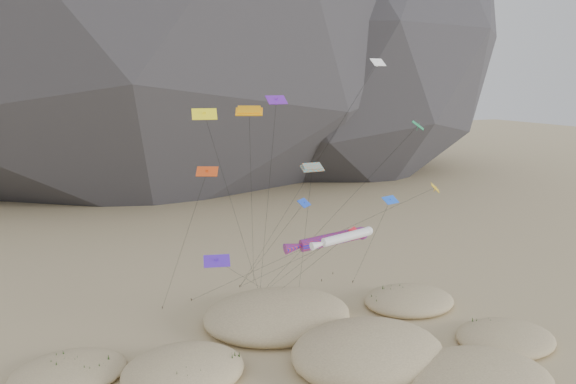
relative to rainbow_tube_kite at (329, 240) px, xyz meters
name	(u,v)px	position (x,y,z in m)	size (l,w,h in m)	color
dunes	(325,360)	(-3.06, -5.49, -9.59)	(50.85, 38.01, 4.46)	#CCB789
dune_grass	(310,365)	(-4.82, -5.97, -9.52)	(43.11, 27.05, 1.53)	black
kite_stakes	(268,288)	(-0.84, 14.69, -10.19)	(24.47, 4.28, 0.30)	#3F2D1E
rainbow_tube_kite	(329,240)	(0.00, 0.00, 0.00)	(9.05, 16.08, 11.35)	#FF341A
white_tube_kite	(344,238)	(0.10, -2.80, 0.96)	(7.01, 15.33, 12.00)	white
orange_parafoil	(249,113)	(-5.93, 6.54, 12.27)	(5.75, 12.31, 23.36)	#FFA30D
multi_parafoil	(312,169)	(0.93, 5.96, 6.23)	(3.39, 8.54, 17.19)	orange
delta_kites	(314,168)	(-0.50, 2.55, 6.87)	(28.99, 19.51, 28.09)	#C53F12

